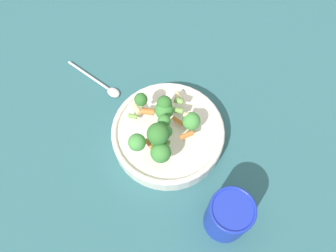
{
  "coord_description": "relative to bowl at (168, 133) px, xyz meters",
  "views": [
    {
      "loc": [
        0.2,
        -0.27,
        0.71
      ],
      "look_at": [
        0.0,
        0.0,
        0.06
      ],
      "focal_mm": 35.0,
      "sensor_mm": 36.0,
      "label": 1
    }
  ],
  "objects": [
    {
      "name": "cup",
      "position": [
        0.21,
        -0.09,
        0.03
      ],
      "size": [
        0.09,
        0.09,
        0.12
      ],
      "color": "#192DAD",
      "rests_on": "ground_plane"
    },
    {
      "name": "bowl",
      "position": [
        0.0,
        0.0,
        0.0
      ],
      "size": [
        0.26,
        0.26,
        0.05
      ],
      "color": "silver",
      "rests_on": "ground_plane"
    },
    {
      "name": "ground_plane",
      "position": [
        0.0,
        0.0,
        -0.03
      ],
      "size": [
        3.0,
        3.0,
        0.0
      ],
      "primitive_type": "plane",
      "color": "#2D6066"
    },
    {
      "name": "pasta_salad",
      "position": [
        0.0,
        -0.02,
        0.07
      ],
      "size": [
        0.16,
        0.19,
        0.09
      ],
      "color": "#8CB766",
      "rests_on": "bowl"
    },
    {
      "name": "spoon",
      "position": [
        -0.23,
        0.02,
        -0.02
      ],
      "size": [
        0.18,
        0.03,
        0.01
      ],
      "rotation": [
        0.0,
        0.0,
        12.54
      ],
      "color": "silver",
      "rests_on": "ground_plane"
    }
  ]
}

